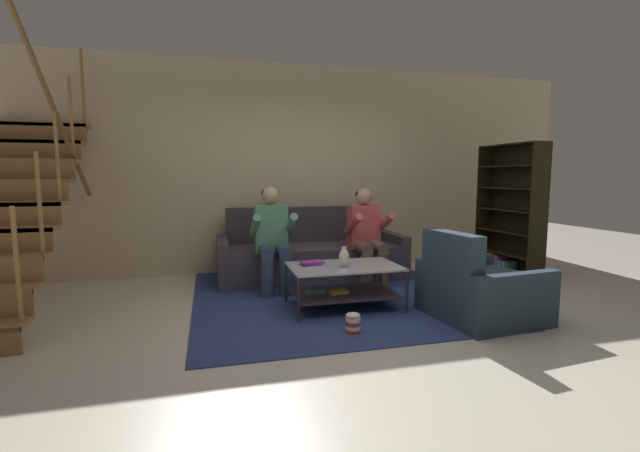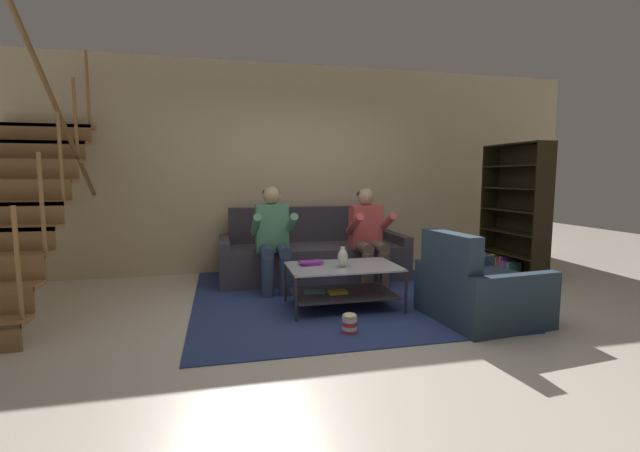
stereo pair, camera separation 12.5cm
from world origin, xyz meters
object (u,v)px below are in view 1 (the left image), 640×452
Objects in this scene: armchair at (479,290)px; popcorn_tub at (353,323)px; person_seated_left at (272,234)px; bookshelf at (509,220)px; vase at (344,257)px; coffee_table at (343,279)px; book_stack at (312,263)px; couch at (311,255)px; person_seated_right at (367,232)px.

popcorn_tub is (-1.28, -0.07, -0.18)m from armchair.
bookshelf is (3.31, 0.10, 0.08)m from person_seated_left.
armchair is at bearing -26.44° from vase.
coffee_table is 0.25m from vase.
bookshelf is at bearing 19.24° from coffee_table.
person_seated_left is at bearing 112.22° from book_stack.
coffee_table is 0.75m from popcorn_tub.
coffee_table is 1.10× the size of armchair.
vase is (-0.00, -1.46, 0.24)m from couch.
person_seated_left is 1.72m from popcorn_tub.
person_seated_right reaches higher than couch.
armchair is at bearing -69.06° from person_seated_right.
armchair reaches higher than coffee_table.
bookshelf is (2.13, 0.10, 0.09)m from person_seated_right.
person_seated_right is 4.71× the size of book_stack.
person_seated_left is at bearing 125.43° from coffee_table.
couch is 1.36× the size of bookshelf.
person_seated_right reaches higher than armchair.
couch is 2.79m from bookshelf.
person_seated_left is 4.83× the size of book_stack.
vase is (0.59, -0.91, -0.13)m from person_seated_left.
book_stack is at bearing -140.30° from person_seated_right.
bookshelf is at bearing 1.73° from person_seated_left.
person_seated_right reaches higher than book_stack.
person_seated_left is at bearing 122.78° from vase.
coffee_table reaches higher than popcorn_tub.
coffee_table is (0.60, -0.85, -0.37)m from person_seated_left.
armchair is (1.44, -0.76, -0.19)m from book_stack.
vase is at bearing -90.06° from couch.
coffee_table is 0.63× the size of bookshelf.
popcorn_tub is (0.16, -0.82, -0.37)m from book_stack.
coffee_table is at bearing -20.74° from book_stack.
bookshelf is 2.28m from armchair.
person_seated_left reaches higher than vase.
person_seated_right is 0.67× the size of bookshelf.
couch is 2.02× the size of person_seated_right.
armchair is at bearing -40.45° from person_seated_left.
armchair is (1.14, -0.64, -0.03)m from coffee_table.
armchair reaches higher than vase.
person_seated_right is at bearing 55.74° from coffee_table.
person_seated_right is at bearing 57.02° from vase.
bookshelf is at bearing 45.34° from armchair.
bookshelf is (2.72, 1.01, 0.21)m from vase.
couch is 2.40× the size of armchair.
person_seated_right is at bearing 65.33° from popcorn_tub.
armchair is at bearing -27.60° from book_stack.
person_seated_left is 0.82m from book_stack.
person_seated_left is at bearing 139.55° from armchair.
person_seated_left is 2.32m from armchair.
popcorn_tub is at bearing -73.41° from person_seated_left.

